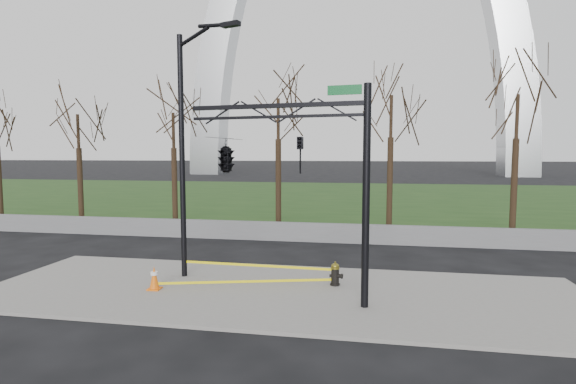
% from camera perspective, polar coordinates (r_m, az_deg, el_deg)
% --- Properties ---
extents(ground, '(500.00, 500.00, 0.00)m').
position_cam_1_polar(ground, '(13.53, -1.03, -13.06)').
color(ground, black).
rests_on(ground, ground).
extents(sidewalk, '(18.00, 6.00, 0.10)m').
position_cam_1_polar(sidewalk, '(13.52, -1.03, -12.86)').
color(sidewalk, slate).
rests_on(sidewalk, ground).
extents(grass_strip, '(120.00, 40.00, 0.06)m').
position_cam_1_polar(grass_strip, '(42.90, 6.77, -0.63)').
color(grass_strip, '#1C3A15').
rests_on(grass_strip, ground).
extents(guardrail, '(60.00, 0.30, 0.90)m').
position_cam_1_polar(guardrail, '(21.11, 3.20, -5.24)').
color(guardrail, '#59595B').
rests_on(guardrail, ground).
extents(gateway_arch, '(66.00, 6.00, 65.00)m').
position_cam_1_polar(gateway_arch, '(92.12, 8.81, 22.81)').
color(gateway_arch, '#B2B5B9').
rests_on(gateway_arch, ground).
extents(tree_row, '(53.54, 4.00, 8.11)m').
position_cam_1_polar(tree_row, '(24.66, 13.15, 4.53)').
color(tree_row, black).
rests_on(tree_row, ground).
extents(fire_hydrant, '(0.47, 0.30, 0.74)m').
position_cam_1_polar(fire_hydrant, '(14.02, 6.16, -10.56)').
color(fire_hydrant, black).
rests_on(fire_hydrant, sidewalk).
extents(traffic_cone, '(0.38, 0.38, 0.71)m').
position_cam_1_polar(traffic_cone, '(14.12, -16.92, -10.59)').
color(traffic_cone, orange).
rests_on(traffic_cone, sidewalk).
extents(street_light, '(2.32, 0.90, 8.21)m').
position_cam_1_polar(street_light, '(14.76, -12.94, 6.81)').
color(street_light, black).
rests_on(street_light, ground).
extents(traffic_signal_mast, '(5.07, 2.53, 6.00)m').
position_cam_1_polar(traffic_signal_mast, '(12.47, -4.83, 4.76)').
color(traffic_signal_mast, black).
rests_on(traffic_signal_mast, ground).
extents(caution_tape, '(5.35, 1.57, 0.39)m').
position_cam_1_polar(caution_tape, '(14.13, -4.75, -10.49)').
color(caution_tape, yellow).
rests_on(caution_tape, ground).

